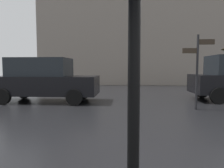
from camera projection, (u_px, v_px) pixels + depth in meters
parked_car_right at (45, 80)px, 8.91m from camera, size 4.48×1.93×1.90m
street_signpost at (197, 64)px, 7.13m from camera, size 1.08×0.08×2.62m
building_block at (131, 7)px, 17.94m from camera, size 15.99×2.61×13.56m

